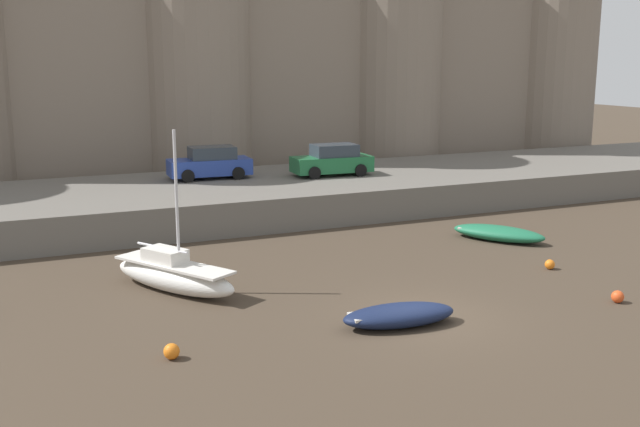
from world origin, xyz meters
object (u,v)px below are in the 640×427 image
Objects in this scene: rowboat_midflat_left at (399,315)px; mooring_buoy_near_channel at (172,351)px; rowboat_near_channel_left at (498,233)px; car_quay_centre_east at (210,163)px; car_quay_east at (332,160)px; sailboat_foreground_right at (173,274)px; mooring_buoy_near_shore at (618,297)px; mooring_buoy_mid_mud at (550,264)px.

mooring_buoy_near_channel is at bearing 177.77° from rowboat_midflat_left.
rowboat_near_channel_left is 0.96× the size of car_quay_centre_east.
car_quay_centre_east reaches higher than mooring_buoy_near_channel.
rowboat_near_channel_left is 10.65m from car_quay_east.
mooring_buoy_near_channel is at bearing -103.77° from sailboat_foreground_right.
rowboat_near_channel_left is 14.90m from car_quay_centre_east.
rowboat_midflat_left is 8.42× the size of mooring_buoy_near_channel.
rowboat_midflat_left is (5.15, -5.86, -0.24)m from sailboat_foreground_right.
mooring_buoy_near_channel is (-15.46, -6.93, -0.12)m from rowboat_near_channel_left.
rowboat_midflat_left is at bearing -141.21° from rowboat_near_channel_left.
rowboat_midflat_left is 0.84× the size of car_quay_east.
car_quay_east reaches higher than mooring_buoy_near_shore.
sailboat_foreground_right reaches higher than car_quay_centre_east.
mooring_buoy_near_channel is at bearing -126.24° from car_quay_east.
car_quay_east is at bearing 98.22° from mooring_buoy_mid_mud.
car_quay_centre_east is at bearing 90.57° from rowboat_midflat_left.
rowboat_near_channel_left is at bearing 24.13° from mooring_buoy_near_channel.
sailboat_foreground_right is at bearing -174.65° from rowboat_near_channel_left.
rowboat_midflat_left is at bearing -89.43° from car_quay_centre_east.
rowboat_midflat_left is 18.28m from car_quay_east.
car_quay_east is at bearing 71.11° from rowboat_midflat_left.
car_quay_east is at bearing 53.76° from mooring_buoy_near_channel.
rowboat_near_channel_left is at bearing 38.79° from rowboat_midflat_left.
mooring_buoy_near_channel is (-6.53, 0.25, -0.12)m from rowboat_midflat_left.
mooring_buoy_mid_mud is at bearing -62.94° from car_quay_centre_east.
sailboat_foreground_right is 15.91m from car_quay_east.
car_quay_east is at bearing 45.74° from sailboat_foreground_right.
sailboat_foreground_right is 1.33× the size of rowboat_near_channel_left.
mooring_buoy_near_channel is 1.06× the size of mooring_buoy_near_shore.
rowboat_midflat_left is at bearing -2.23° from mooring_buoy_near_channel.
rowboat_midflat_left is at bearing 172.17° from mooring_buoy_near_shore.
rowboat_midflat_left is at bearing -108.89° from car_quay_east.
sailboat_foreground_right is 5.79m from mooring_buoy_near_channel.
car_quay_centre_east is at bearing 71.12° from mooring_buoy_near_channel.
car_quay_centre_east is at bearing 128.15° from rowboat_near_channel_left.
mooring_buoy_near_shore is (13.85, -1.26, -0.01)m from mooring_buoy_near_channel.
mooring_buoy_near_channel is 21.10m from car_quay_east.
car_quay_east is (-1.44, 18.20, 2.12)m from mooring_buoy_near_shore.
mooring_buoy_near_shore is (12.47, -6.87, -0.37)m from sailboat_foreground_right.
rowboat_near_channel_left is 1.15× the size of rowboat_midflat_left.
car_quay_east reaches higher than rowboat_near_channel_left.
mooring_buoy_near_shore is 18.38m from car_quay_east.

